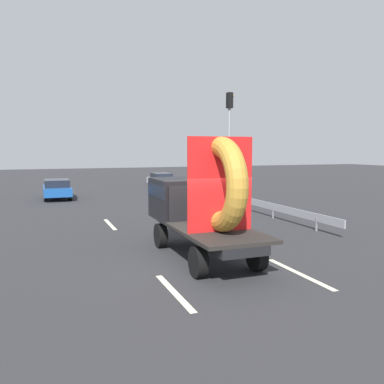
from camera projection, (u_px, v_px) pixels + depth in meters
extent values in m
plane|color=#28282B|center=(201.00, 260.00, 11.92)|extent=(120.00, 120.00, 0.00)
cylinder|color=black|center=(161.00, 235.00, 13.47)|extent=(0.28, 0.81, 0.81)
cylinder|color=black|center=(208.00, 232.00, 14.06)|extent=(0.28, 0.81, 0.81)
cylinder|color=black|center=(198.00, 262.00, 10.30)|extent=(0.28, 0.81, 0.81)
cylinder|color=black|center=(257.00, 256.00, 10.89)|extent=(0.28, 0.81, 0.81)
cube|color=black|center=(204.00, 231.00, 12.13)|extent=(1.30, 5.45, 0.25)
cube|color=black|center=(185.00, 198.00, 13.64)|extent=(2.00, 2.04, 1.35)
cube|color=black|center=(185.00, 190.00, 13.56)|extent=(2.02, 1.93, 0.44)
cube|color=black|center=(218.00, 232.00, 11.17)|extent=(2.00, 3.41, 0.10)
cube|color=black|center=(196.00, 203.00, 12.65)|extent=(1.80, 0.08, 1.10)
torus|color=#B7842D|center=(220.00, 184.00, 10.89)|extent=(0.56, 2.57, 2.57)
cube|color=red|center=(220.00, 184.00, 10.89)|extent=(1.90, 0.03, 2.57)
cylinder|color=black|center=(45.00, 193.00, 27.55)|extent=(0.21, 0.60, 0.60)
cylinder|color=black|center=(67.00, 192.00, 28.06)|extent=(0.21, 0.60, 0.60)
cylinder|color=black|center=(46.00, 197.00, 25.19)|extent=(0.21, 0.60, 0.60)
cylinder|color=black|center=(70.00, 196.00, 25.71)|extent=(0.21, 0.60, 0.60)
cube|color=#194C99|center=(57.00, 190.00, 26.60)|extent=(1.70, 3.96, 0.52)
cube|color=black|center=(57.00, 183.00, 26.46)|extent=(1.53, 2.22, 0.47)
cylinder|color=gray|center=(229.00, 157.00, 23.88)|extent=(0.16, 0.16, 5.66)
cube|color=black|center=(230.00, 100.00, 23.54)|extent=(0.30, 0.36, 0.90)
sphere|color=yellow|center=(232.00, 96.00, 23.57)|extent=(0.20, 0.20, 0.20)
cube|color=gray|center=(256.00, 203.00, 20.64)|extent=(0.06, 12.92, 0.32)
cylinder|color=slate|center=(316.00, 224.00, 16.16)|extent=(0.10, 0.10, 0.55)
cylinder|color=slate|center=(273.00, 212.00, 19.17)|extent=(0.10, 0.10, 0.55)
cylinder|color=slate|center=(241.00, 204.00, 22.17)|extent=(0.10, 0.10, 0.55)
cylinder|color=slate|center=(217.00, 197.00, 25.17)|extent=(0.10, 0.10, 0.55)
cube|color=beige|center=(174.00, 292.00, 9.28)|extent=(0.16, 2.57, 0.01)
cube|color=beige|center=(110.00, 224.00, 17.61)|extent=(0.16, 2.63, 0.01)
cube|color=beige|center=(299.00, 273.00, 10.66)|extent=(0.16, 2.86, 0.01)
cube|color=beige|center=(191.00, 222.00, 18.26)|extent=(0.16, 2.83, 0.01)
cylinder|color=black|center=(150.00, 183.00, 35.80)|extent=(0.20, 0.57, 0.57)
cylinder|color=black|center=(165.00, 182.00, 36.29)|extent=(0.20, 0.57, 0.57)
cylinder|color=black|center=(157.00, 185.00, 33.58)|extent=(0.20, 0.57, 0.57)
cylinder|color=black|center=(173.00, 185.00, 34.07)|extent=(0.20, 0.57, 0.57)
cube|color=silver|center=(161.00, 181.00, 34.91)|extent=(1.60, 3.74, 0.49)
cube|color=black|center=(161.00, 176.00, 34.78)|extent=(1.44, 2.09, 0.44)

